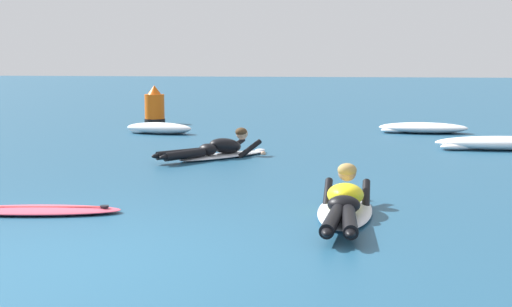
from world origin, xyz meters
name	(u,v)px	position (x,y,z in m)	size (l,w,h in m)	color
ground_plane	(267,137)	(0.00, 10.00, 0.00)	(120.00, 120.00, 0.00)	navy
surfer_near	(345,203)	(2.18, 2.21, 0.14)	(0.63, 2.59, 0.54)	silver
surfer_far	(219,150)	(-0.24, 6.48, 0.15)	(1.70, 2.19, 0.54)	silver
drifting_surfboard	(39,210)	(-1.13, 1.74, 0.03)	(1.90, 0.83, 0.16)	#E54C66
whitewater_mid_right	(504,143)	(4.76, 8.56, 0.12)	(2.60, 1.01, 0.26)	white
whitewater_back	(159,128)	(-2.55, 10.29, 0.12)	(1.69, 0.89, 0.26)	white
whitewater_far_band	(423,128)	(3.42, 11.56, 0.11)	(2.04, 0.92, 0.24)	white
channel_marker_buoy	(155,108)	(-3.54, 12.94, 0.40)	(0.55, 0.55, 1.01)	#EA5B0F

